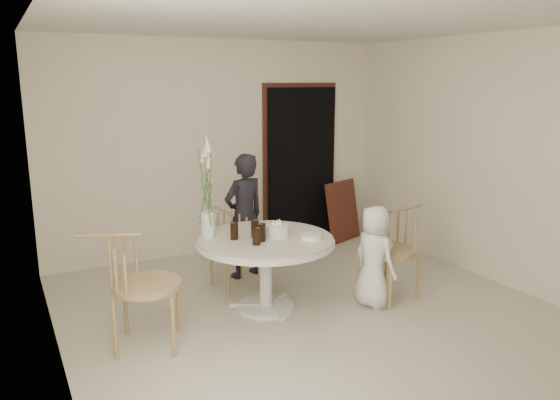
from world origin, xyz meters
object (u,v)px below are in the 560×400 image
table (266,249)px  chair_far (229,237)px  flower_vase (207,198)px  chair_left (129,273)px  chair_right (398,239)px  girl (244,216)px  boy (374,257)px  birthday_cake (277,231)px

table → chair_far: bearing=94.1°
chair_far → flower_vase: bearing=-135.8°
chair_left → chair_right: bearing=-70.8°
chair_right → flower_vase: bearing=-118.5°
table → girl: 0.97m
chair_right → boy: boy is taller
chair_left → flower_vase: bearing=-41.1°
flower_vase → chair_right: bearing=-17.5°
chair_left → birthday_cake: chair_left is taller
chair_far → flower_vase: 0.87m
table → flower_vase: flower_vase is taller
chair_right → flower_vase: (-1.84, 0.58, 0.51)m
boy → birthday_cake: size_ratio=4.50×
table → chair_right: size_ratio=1.43×
chair_far → birthday_cake: birthday_cake is taller
table → flower_vase: 0.74m
chair_right → girl: bearing=-148.0°
boy → birthday_cake: bearing=57.1°
table → chair_left: (-1.33, -0.15, 0.03)m
chair_far → girl: girl is taller
boy → chair_right: bearing=-80.6°
birthday_cake → flower_vase: flower_vase is taller
chair_far → girl: 0.35m
flower_vase → girl: bearing=44.8°
boy → flower_vase: 1.72m
chair_far → chair_left: bearing=-149.8°
table → chair_left: bearing=-173.5°
chair_right → birthday_cake: 1.29m
chair_far → boy: 1.58m
girl → table: bearing=65.1°
girl → birthday_cake: 0.96m
table → chair_right: (1.36, -0.31, -0.01)m
chair_right → chair_left: size_ratio=0.93×
chair_left → girl: girl is taller
chair_left → birthday_cake: bearing=-61.8°
table → boy: 1.07m
girl → boy: 1.58m
chair_far → boy: size_ratio=0.81×
table → chair_right: chair_right is taller
table → flower_vase: (-0.48, 0.27, 0.50)m
girl → flower_vase: size_ratio=1.43×
chair_right → chair_left: 2.70m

